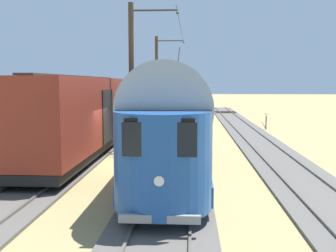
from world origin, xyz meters
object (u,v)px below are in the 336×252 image
object	(u,v)px
vintage_streetcar	(175,115)
switch_stand	(266,121)
track_end_bumper	(58,125)
boxcar_adjacent	(78,114)
catenary_pole_foreground	(157,79)
catenary_pole_mid_near	(133,76)

from	to	relation	value
vintage_streetcar	switch_stand	size ratio (longest dim) A/B	14.00
track_end_bumper	switch_stand	bearing A→B (deg)	-175.54
boxcar_adjacent	catenary_pole_foreground	size ratio (longest dim) A/B	1.80
vintage_streetcar	track_end_bumper	bearing A→B (deg)	-52.94
catenary_pole_foreground	switch_stand	world-z (taller)	catenary_pole_foreground
boxcar_adjacent	catenary_pole_foreground	distance (m)	16.56
catenary_pole_foreground	track_end_bumper	size ratio (longest dim) A/B	4.32
vintage_streetcar	catenary_pole_mid_near	distance (m)	4.30
vintage_streetcar	boxcar_adjacent	xyz separation A→B (m)	(4.86, -1.71, -0.10)
catenary_pole_foreground	catenary_pole_mid_near	xyz separation A→B (m)	(0.00, 14.83, 0.00)
boxcar_adjacent	catenary_pole_foreground	world-z (taller)	catenary_pole_foreground
vintage_streetcar	catenary_pole_foreground	distance (m)	18.21
catenary_pole_mid_near	catenary_pole_foreground	bearing A→B (deg)	-90.00
boxcar_adjacent	switch_stand	bearing A→B (deg)	-132.74
catenary_pole_mid_near	switch_stand	bearing A→B (deg)	-129.20
catenary_pole_foreground	track_end_bumper	world-z (taller)	catenary_pole_foreground
vintage_streetcar	switch_stand	bearing A→B (deg)	-115.13
boxcar_adjacent	catenary_pole_foreground	xyz separation A→B (m)	(-2.52, -16.26, 1.88)
vintage_streetcar	catenary_pole_mid_near	xyz separation A→B (m)	(2.34, -3.14, 1.78)
vintage_streetcar	track_end_bumper	distance (m)	16.23
boxcar_adjacent	switch_stand	world-z (taller)	boxcar_adjacent
catenary_pole_mid_near	track_end_bumper	size ratio (longest dim) A/B	4.32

